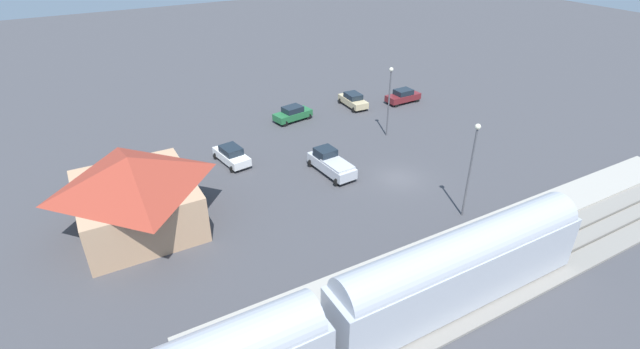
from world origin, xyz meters
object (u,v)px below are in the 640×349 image
Objects in this scene: sedan_maroon at (403,96)px; light_pole_near_platform at (472,160)px; passenger_train at (328,324)px; sedan_tan at (353,100)px; light_pole_lot_center at (389,94)px; sedan_green at (293,114)px; sedan_white at (232,155)px; pickup_silver at (331,163)px; station_building at (135,191)px; pedestrian_on_platform at (522,211)px.

light_pole_near_platform is at bearing 152.67° from sedan_maroon.
passenger_train is 7.98× the size of sedan_tan.
passenger_train reaches higher than sedan_maroon.
light_pole_near_platform reaches higher than light_pole_lot_center.
sedan_tan is 9.92m from light_pole_lot_center.
sedan_green is 0.63× the size of light_pole_lot_center.
sedan_maroon is 25.67m from light_pole_near_platform.
sedan_white is 9.76m from pickup_silver.
passenger_train is 3.64× the size of station_building.
passenger_train is 4.58× the size of light_pole_near_platform.
pedestrian_on_platform is 0.31× the size of pickup_silver.
passenger_train reaches higher than sedan_green.
sedan_maroon is at bearing -43.89° from passenger_train.
sedan_green is at bearing -23.31° from passenger_train.
light_pole_near_platform reaches higher than sedan_maroon.
sedan_maroon is 1.00× the size of sedan_tan.
passenger_train reaches higher than sedan_tan.
sedan_tan is at bearing -5.03° from pedestrian_on_platform.
pedestrian_on_platform is 0.36× the size of sedan_white.
sedan_white is (24.39, -3.47, -1.98)m from passenger_train.
light_pole_near_platform reaches higher than sedan_white.
pickup_silver is (18.01, -10.86, -1.83)m from passenger_train.
passenger_train is at bearing 148.92° from pickup_silver.
light_pole_near_platform is 15.91m from light_pole_lot_center.
light_pole_near_platform reaches higher than passenger_train.
passenger_train is 19.06m from station_building.
passenger_train is at bearing 144.99° from sedan_tan.
sedan_maroon is (11.31, -34.45, -2.25)m from station_building.
pickup_silver is 0.69× the size of light_pole_near_platform.
sedan_tan is at bearing 73.04° from sedan_maroon.
light_pole_lot_center reaches higher than pickup_silver.
sedan_maroon is 25.20m from sedan_white.
sedan_maroon and sedan_green have the same top height.
light_pole_lot_center is (22.23, -20.41, 1.93)m from passenger_train.
sedan_white is at bearing 36.64° from light_pole_near_platform.
light_pole_near_platform is at bearing 166.00° from light_pole_lot_center.
light_pole_near_platform is (-11.22, -5.70, 3.98)m from pickup_silver.
station_building reaches higher than sedan_green.
pedestrian_on_platform is 0.21× the size of light_pole_near_platform.
pedestrian_on_platform is 0.36× the size of sedan_green.
sedan_green is at bearing 39.14° from light_pole_lot_center.
pedestrian_on_platform is (3.64, -19.45, -1.58)m from passenger_train.
passenger_train is 8.01× the size of sedan_maroon.
light_pole_near_platform is (6.80, -16.56, 2.15)m from passenger_train.
pedestrian_on_platform is at bearing -142.41° from sedan_white.
pickup_silver reaches higher than sedan_tan.
sedan_tan is at bearing -12.28° from light_pole_near_platform.
station_building is at bearing 60.81° from pedestrian_on_platform.
passenger_train is 24.72m from sedan_white.
pickup_silver reaches higher than sedan_green.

